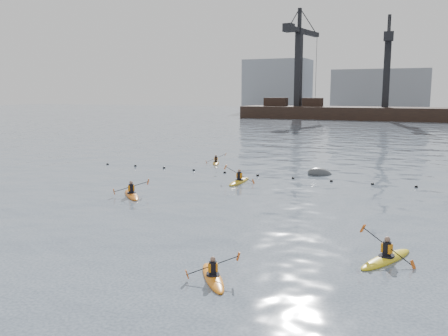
{
  "coord_description": "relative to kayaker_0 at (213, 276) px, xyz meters",
  "views": [
    {
      "loc": [
        10.69,
        -13.48,
        6.73
      ],
      "look_at": [
        0.86,
        9.0,
        2.8
      ],
      "focal_mm": 38.0,
      "sensor_mm": 36.0,
      "label": 1
    }
  ],
  "objects": [
    {
      "name": "ground",
      "position": [
        -3.74,
        -1.42,
        -0.09
      ],
      "size": [
        400.0,
        400.0,
        0.0
      ],
      "primitive_type": "plane",
      "color": "#36424F",
      "rests_on": "ground"
    },
    {
      "name": "float_line",
      "position": [
        -4.24,
        21.12,
        -0.06
      ],
      "size": [
        33.24,
        0.73,
        0.24
      ],
      "color": "black",
      "rests_on": "ground"
    },
    {
      "name": "barge_pier",
      "position": [
        -3.96,
        108.58,
        1.8
      ],
      "size": [
        72.0,
        19.3,
        29.5
      ],
      "color": "black",
      "rests_on": "ground"
    },
    {
      "name": "skyline",
      "position": [
        -1.5,
        148.86,
        9.16
      ],
      "size": [
        141.0,
        28.0,
        22.0
      ],
      "color": "gray",
      "rests_on": "ground"
    },
    {
      "name": "kayaker_0",
      "position": [
        0.0,
        0.0,
        0.0
      ],
      "size": [
        2.2,
        2.77,
        1.05
      ],
      "rotation": [
        0.0,
        0.0,
        0.62
      ],
      "color": "orange",
      "rests_on": "ground"
    },
    {
      "name": "kayaker_1",
      "position": [
        5.63,
        4.53,
        0.02
      ],
      "size": [
        2.31,
        3.52,
        1.41
      ],
      "rotation": [
        0.0,
        0.0,
        -0.43
      ],
      "color": "yellow",
      "rests_on": "ground"
    },
    {
      "name": "kayaker_2",
      "position": [
        -10.84,
        10.61,
        0.02
      ],
      "size": [
        2.92,
        3.03,
        1.18
      ],
      "rotation": [
        0.0,
        0.0,
        0.76
      ],
      "color": "#C96112",
      "rests_on": "ground"
    },
    {
      "name": "kayaker_3",
      "position": [
        -6.07,
        17.8,
        0.02
      ],
      "size": [
        2.49,
        3.57,
        1.41
      ],
      "rotation": [
        0.0,
        0.0,
        -0.0
      ],
      "color": "gold",
      "rests_on": "ground"
    },
    {
      "name": "kayaker_5",
      "position": [
        -11.74,
        25.95,
        -0.0
      ],
      "size": [
        1.89,
        2.88,
        1.13
      ],
      "rotation": [
        0.0,
        0.0,
        0.4
      ],
      "color": "#C58717",
      "rests_on": "ground"
    },
    {
      "name": "mooring_buoy",
      "position": [
        -1.22,
        23.68,
        -0.09
      ],
      "size": [
        2.66,
        2.4,
        1.51
      ],
      "primitive_type": "ellipsoid",
      "rotation": [
        0.0,
        0.21,
        0.61
      ],
      "color": "#3D3F42",
      "rests_on": "ground"
    }
  ]
}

